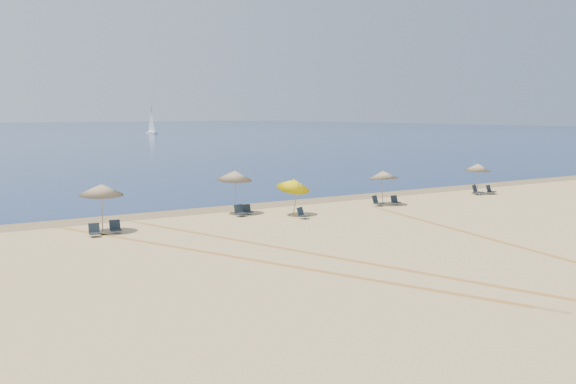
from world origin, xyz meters
name	(u,v)px	position (x,y,z in m)	size (l,w,h in m)	color
wet_sand	(255,206)	(0.00, 24.00, 0.00)	(500.00, 500.00, 0.00)	olive
umbrella_1	(101,190)	(-11.31, 20.00, 2.17)	(2.23, 2.26, 2.53)	gray
umbrella_2	(235,175)	(-2.70, 21.73, 2.30)	(2.17, 2.20, 2.67)	gray
umbrella_3	(294,184)	(-0.06, 19.29, 1.86)	(1.98, 2.06, 2.41)	gray
umbrella_4	(383,175)	(7.43, 19.88, 1.95)	(2.13, 2.17, 2.33)	gray
umbrella_5	(478,167)	(17.22, 20.41, 1.99)	(1.94, 1.95, 2.34)	gray
chair_2	(94,231)	(-12.05, 18.92, 0.28)	(0.63, 0.70, 0.64)	black
chair_3	(115,227)	(-10.87, 19.30, 0.29)	(0.63, 0.70, 0.65)	black
chair_4	(240,211)	(-2.99, 20.60, 0.30)	(0.58, 0.67, 0.68)	black
chair_5	(247,210)	(-2.24, 21.00, 0.26)	(0.56, 0.64, 0.60)	black
chair_6	(302,214)	(-0.40, 17.87, 0.29)	(0.73, 0.79, 0.65)	black
chair_7	(377,201)	(6.60, 19.50, 0.30)	(0.75, 0.81, 0.68)	black
chair_8	(395,201)	(8.05, 19.35, 0.26)	(0.56, 0.63, 0.59)	black
chair_9	(477,190)	(16.65, 19.96, 0.33)	(0.81, 0.88, 0.74)	black
chair_10	(490,190)	(17.91, 19.74, 0.29)	(0.67, 0.74, 0.66)	black
sailboat_1	(152,126)	(49.17, 167.30, 2.41)	(1.71, 5.43, 7.97)	white
tire_tracks	(361,254)	(-3.61, 8.70, 0.00)	(46.98, 42.84, 0.00)	tan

